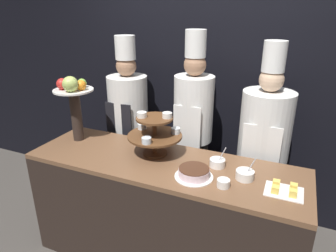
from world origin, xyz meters
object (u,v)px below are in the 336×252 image
Objects in this scene: fruit_pedestal at (74,97)px; chef_left at (129,119)px; cake_square_tray at (284,190)px; serving_bowl_near at (245,175)px; cup_white at (223,183)px; cake_round at (194,173)px; tiered_stand at (155,132)px; serving_bowl_far at (217,163)px; chef_center_right at (263,142)px; chef_center_left at (193,124)px.

chef_left is (0.19, 0.53, -0.34)m from fruit_pedestal.
cake_square_tray is at bearing -4.45° from fruit_pedestal.
cake_square_tray is 0.26m from serving_bowl_near.
serving_bowl_near is at bearing -2.85° from fruit_pedestal.
cup_white is 0.05× the size of chef_left.
tiered_stand is at bearing 151.70° from cake_round.
fruit_pedestal is 3.52× the size of serving_bowl_near.
cake_square_tray is 0.49m from serving_bowl_far.
cake_square_tray is at bearing 14.20° from cup_white.
cup_white is at bearing -9.51° from fruit_pedestal.
tiered_stand is 1.84× the size of cake_square_tray.
chef_left is at bearing 180.00° from chef_center_right.
tiered_stand is 0.47m from cake_round.
cake_square_tray is 1.64m from chef_left.
chef_center_right reaches higher than cake_round.
serving_bowl_far is (-0.10, 0.25, 0.00)m from cup_white.
chef_center_left reaches higher than tiered_stand.
serving_bowl_far is at bearing 161.76° from cake_square_tray.
chef_left is (-1.50, 0.66, 0.03)m from cake_square_tray.
chef_center_left is (-0.47, 0.75, 0.07)m from cup_white.
cake_round is at bearing -159.98° from serving_bowl_near.
tiered_stand is 0.76m from fruit_pedestal.
chef_left reaches higher than tiered_stand.
cake_square_tray is (1.69, -0.13, -0.37)m from fruit_pedestal.
chef_center_right is at bearing 107.29° from cake_square_tray.
cake_square_tray is at bearing -18.24° from serving_bowl_far.
cake_round is 0.24m from serving_bowl_far.
serving_bowl_far is (-0.47, 0.15, 0.01)m from cake_square_tray.
cake_round is 1.15× the size of cake_square_tray.
cup_white is 0.77m from chef_center_right.
serving_bowl_near reaches higher than serving_bowl_far.
serving_bowl_near is (1.44, -0.07, -0.35)m from fruit_pedestal.
chef_center_left is at bearing 179.99° from chef_center_right.
serving_bowl_far reaches higher than cake_round.
chef_center_right is (0.26, 0.51, -0.01)m from serving_bowl_far.
cake_square_tray is 1.41× the size of serving_bowl_near.
cup_white is 0.36× the size of cake_square_tray.
chef_center_right is at bearing 33.67° from tiered_stand.
tiered_stand is at bearing -105.11° from chef_center_left.
tiered_stand is 0.52m from serving_bowl_far.
fruit_pedestal is at bearing 170.49° from cake_round.
fruit_pedestal is 0.31× the size of chef_center_left.
tiered_stand is at bearing 179.70° from serving_bowl_far.
chef_left is at bearing 70.22° from fruit_pedestal.
cup_white is (0.21, -0.04, -0.01)m from cake_round.
fruit_pedestal is 3.59× the size of serving_bowl_far.
chef_center_left reaches higher than fruit_pedestal.
chef_center_right is (0.62, -0.00, -0.07)m from chef_center_left.
cake_round is at bearing -37.68° from chef_left.
serving_bowl_near reaches higher than cake_square_tray.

